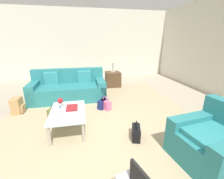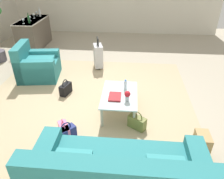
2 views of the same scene
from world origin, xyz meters
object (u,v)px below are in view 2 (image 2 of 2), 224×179
object	(u,v)px
armchair	(36,66)
handbag_black	(66,89)
coffee_table	(119,96)
handbag_navy	(66,134)
handbag_olive	(137,122)
wine_bottle_green	(29,19)
wine_glass_right_of_centre	(34,15)
wine_glass_leftmost	(23,20)
water_bottle	(125,85)
wine_glass_left_of_centre	(30,17)
handbag_pink	(64,130)
flower_vase	(127,95)
bar_console	(34,33)
wine_glass_rightmost	(36,13)
coffee_table_book	(115,97)
wine_bottle_clear	(40,13)
suitcase_silver	(98,55)
backpack_tan	(200,145)

from	to	relation	value
armchair	handbag_black	size ratio (longest dim) A/B	2.92
coffee_table	handbag_navy	distance (m)	1.21
handbag_olive	handbag_black	world-z (taller)	same
wine_bottle_green	handbag_black	world-z (taller)	wine_bottle_green
wine_glass_right_of_centre	wine_bottle_green	world-z (taller)	wine_bottle_green
coffee_table	wine_glass_leftmost	xyz separation A→B (m)	(2.98, 3.12, 0.67)
water_bottle	handbag_black	distance (m)	1.43
wine_glass_left_of_centre	handbag_pink	world-z (taller)	wine_glass_left_of_centre
flower_vase	wine_glass_right_of_centre	xyz separation A→B (m)	(3.89, 3.22, 0.49)
handbag_pink	bar_console	bearing A→B (deg)	27.34
wine_glass_rightmost	coffee_table	bearing A→B (deg)	-142.25
wine_glass_leftmost	wine_glass_rightmost	xyz separation A→B (m)	(1.05, -0.00, 0.00)
coffee_table_book	wine_glass_leftmost	xyz separation A→B (m)	(3.10, 3.04, 0.60)
armchair	wine_glass_right_of_centre	size ratio (longest dim) A/B	6.77
flower_vase	handbag_black	size ratio (longest dim) A/B	0.57
armchair	wine_glass_left_of_centre	distance (m)	2.34
coffee_table	wine_bottle_clear	bearing A→B (deg)	36.93
wine_glass_leftmost	handbag_black	xyz separation A→B (m)	(-2.41, -1.89, -0.89)
handbag_olive	flower_vase	bearing A→B (deg)	38.49
handbag_navy	bar_console	bearing A→B (deg)	27.56
wine_bottle_clear	wine_glass_left_of_centre	bearing A→B (deg)	172.15
armchair	wine_bottle_clear	xyz separation A→B (m)	(2.66, 0.80, 0.73)
wine_glass_left_of_centre	handbag_black	world-z (taller)	wine_glass_left_of_centre
wine_bottle_clear	suitcase_silver	distance (m)	3.07
bar_console	handbag_olive	size ratio (longest dim) A/B	4.30
wine_glass_leftmost	wine_glass_left_of_centre	xyz separation A→B (m)	(0.35, -0.06, 0.00)
handbag_navy	handbag_black	size ratio (longest dim) A/B	1.00
coffee_table_book	wine_bottle_clear	xyz separation A→B (m)	(4.07, 2.89, 0.61)
coffee_table_book	backpack_tan	xyz separation A→B (m)	(-0.88, -1.37, -0.23)
wine_glass_rightmost	handbag_olive	bearing A→B (deg)	-142.37
wine_bottle_green	coffee_table_book	bearing A→B (deg)	-137.67
coffee_table_book	coffee_table	bearing A→B (deg)	-33.67
wine_glass_leftmost	backpack_tan	xyz separation A→B (m)	(-3.98, -4.41, -0.83)
armchair	wine_glass_left_of_centre	bearing A→B (deg)	23.60
water_bottle	bar_console	distance (m)	4.60
coffee_table_book	bar_console	world-z (taller)	bar_console
bar_console	wine_bottle_green	world-z (taller)	wine_bottle_green
handbag_olive	handbag_black	xyz separation A→B (m)	(1.02, 1.57, 0.00)
wine_bottle_green	armchair	bearing A→B (deg)	-155.56
coffee_table	wine_glass_right_of_centre	xyz separation A→B (m)	(3.67, 3.07, 0.67)
coffee_table	wine_glass_left_of_centre	bearing A→B (deg)	42.61
wine_bottle_clear	suitcase_silver	size ratio (longest dim) A/B	0.35
bar_console	handbag_pink	world-z (taller)	bar_console
wine_glass_leftmost	wine_glass_left_of_centre	bearing A→B (deg)	-9.92
armchair	coffee_table	distance (m)	2.53
coffee_table	wine_glass_leftmost	distance (m)	4.36
suitcase_silver	water_bottle	bearing A→B (deg)	-156.04
bar_console	wine_glass_leftmost	distance (m)	0.76
handbag_black	wine_glass_rightmost	bearing A→B (deg)	28.55
handbag_black	wine_bottle_green	bearing A→B (deg)	34.92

